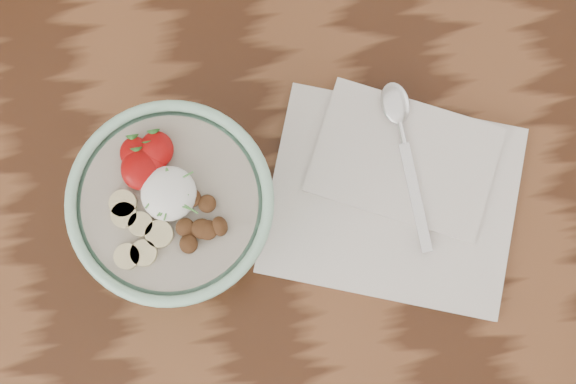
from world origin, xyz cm
name	(u,v)px	position (x,y,z in cm)	size (l,w,h in cm)	color
table	(253,258)	(0.00, 0.00, 65.70)	(160.00, 90.00, 75.00)	#361B0D
breakfast_bowl	(175,207)	(-6.73, 5.39, 82.14)	(20.99, 20.99, 13.92)	#9FD6B8
napkin	(395,191)	(17.39, 3.97, 75.71)	(33.73, 30.70, 1.70)	silver
spoon	(400,126)	(19.16, 11.01, 77.13)	(3.44, 19.77, 1.03)	silver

